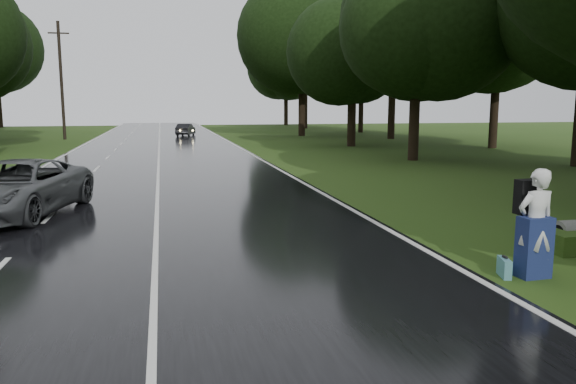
% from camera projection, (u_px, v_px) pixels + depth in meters
% --- Properties ---
extents(ground, '(160.00, 160.00, 0.00)m').
position_uv_depth(ground, '(154.00, 302.00, 9.21)').
color(ground, '#294414').
rests_on(ground, ground).
extents(road, '(12.00, 140.00, 0.04)m').
position_uv_depth(road, '(158.00, 168.00, 28.48)').
color(road, black).
rests_on(road, ground).
extents(lane_center, '(0.12, 140.00, 0.01)m').
position_uv_depth(lane_center, '(158.00, 167.00, 28.47)').
color(lane_center, silver).
rests_on(lane_center, road).
extents(grey_car, '(3.98, 6.19, 1.59)m').
position_uv_depth(grey_car, '(16.00, 188.00, 16.08)').
color(grey_car, '#4B4E50').
rests_on(grey_car, road).
extents(far_car, '(2.20, 3.93, 1.23)m').
position_uv_depth(far_car, '(186.00, 130.00, 56.79)').
color(far_car, black).
rests_on(far_car, road).
extents(hitchhiker, '(0.78, 0.71, 2.07)m').
position_uv_depth(hitchhiker, '(535.00, 227.00, 10.40)').
color(hitchhiker, silver).
rests_on(hitchhiker, ground).
extents(suitcase, '(0.28, 0.52, 0.35)m').
position_uv_depth(suitcase, '(504.00, 268.00, 10.52)').
color(suitcase, teal).
rests_on(suitcase, ground).
extents(utility_pole_far, '(1.80, 0.28, 10.57)m').
position_uv_depth(utility_pole_far, '(65.00, 139.00, 51.46)').
color(utility_pole_far, black).
rests_on(utility_pole_far, ground).
extents(tree_right_d, '(8.63, 8.63, 13.48)m').
position_uv_depth(tree_right_d, '(413.00, 160.00, 32.44)').
color(tree_right_d, black).
rests_on(tree_right_d, ground).
extents(tree_right_e, '(7.84, 7.84, 12.24)m').
position_uv_depth(tree_right_e, '(351.00, 146.00, 43.27)').
color(tree_right_e, black).
rests_on(tree_right_e, ground).
extents(tree_right_f, '(10.70, 10.70, 16.71)m').
position_uv_depth(tree_right_f, '(302.00, 136.00, 57.48)').
color(tree_right_f, black).
rests_on(tree_right_f, ground).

